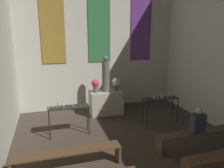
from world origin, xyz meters
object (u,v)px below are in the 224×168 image
at_px(candle_rack_left, 68,111).
at_px(pew_back_left, 68,155).
at_px(altar, 106,102).
at_px(flower_vase_right, 116,83).
at_px(person_seated, 198,121).
at_px(statue, 106,75).
at_px(pew_back_right, 199,135).
at_px(flower_vase_left, 96,85).
at_px(candle_rack_right, 161,102).

height_order(candle_rack_left, pew_back_left, candle_rack_left).
bearing_deg(altar, flower_vase_right, -0.00).
bearing_deg(flower_vase_right, person_seated, -68.16).
xyz_separation_m(statue, person_seated, (1.66, -3.16, -0.75)).
distance_m(statue, pew_back_right, 3.78).
distance_m(statue, flower_vase_left, 0.52).
bearing_deg(candle_rack_right, flower_vase_left, 143.69).
relative_size(flower_vase_left, candle_rack_right, 0.40).
relative_size(statue, candle_rack_right, 1.10).
bearing_deg(pew_back_left, statue, 61.15).
distance_m(altar, candle_rack_left, 2.11).
distance_m(statue, candle_rack_left, 2.22).
distance_m(flower_vase_right, candle_rack_right, 1.86).
bearing_deg(altar, candle_rack_right, -42.74).
relative_size(flower_vase_right, pew_back_left, 0.20).
relative_size(altar, pew_back_left, 0.50).
bearing_deg(statue, pew_back_left, -118.85).
bearing_deg(person_seated, pew_back_right, 0.00).
bearing_deg(candle_rack_left, flower_vase_left, 50.86).
bearing_deg(flower_vase_left, pew_back_right, -55.96).
height_order(statue, flower_vase_right, statue).
distance_m(candle_rack_right, pew_back_left, 3.73).
bearing_deg(flower_vase_right, pew_back_left, -124.04).
bearing_deg(flower_vase_left, pew_back_left, -113.09).
bearing_deg(candle_rack_right, candle_rack_left, 179.95).
distance_m(altar, flower_vase_left, 0.82).
xyz_separation_m(candle_rack_right, pew_back_left, (-3.27, -1.74, -0.40)).
bearing_deg(person_seated, candle_rack_right, 94.23).
height_order(flower_vase_left, pew_back_left, flower_vase_left).
xyz_separation_m(statue, candle_rack_left, (-1.54, -1.41, -0.75)).
distance_m(flower_vase_left, candle_rack_left, 1.87).
relative_size(flower_vase_left, person_seated, 0.71).
height_order(flower_vase_left, pew_back_right, flower_vase_left).
distance_m(pew_back_left, pew_back_right, 3.48).
height_order(candle_rack_left, candle_rack_right, candle_rack_left).
bearing_deg(statue, altar, 0.00).
height_order(pew_back_right, person_seated, person_seated).
height_order(flower_vase_left, flower_vase_right, same).
relative_size(candle_rack_right, person_seated, 1.77).
bearing_deg(candle_rack_left, person_seated, -28.60).
relative_size(altar, flower_vase_right, 2.50).
height_order(flower_vase_right, candle_rack_left, flower_vase_right).
distance_m(candle_rack_right, pew_back_right, 1.80).
relative_size(statue, flower_vase_left, 2.74).
distance_m(altar, person_seated, 3.58).
bearing_deg(person_seated, flower_vase_right, 111.84).
distance_m(pew_back_left, person_seated, 3.42).
relative_size(statue, candle_rack_left, 1.10).
distance_m(flower_vase_right, pew_back_right, 3.53).
bearing_deg(person_seated, pew_back_left, 180.00).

